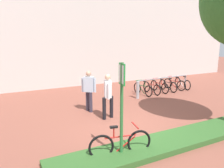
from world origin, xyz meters
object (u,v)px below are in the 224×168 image
at_px(parking_sign_post, 122,97).
at_px(person_shirt_blue, 108,93).
at_px(bollard_steel, 138,90).
at_px(person_shirt_white, 89,88).
at_px(bike_at_sign, 121,144).
at_px(bike_rack_cluster, 164,86).

bearing_deg(parking_sign_post, person_shirt_blue, 70.92).
height_order(bollard_steel, person_shirt_white, person_shirt_white).
distance_m(parking_sign_post, person_shirt_blue, 2.93).
xyz_separation_m(bike_at_sign, bollard_steel, (3.51, 4.51, 0.10)).
bearing_deg(person_shirt_white, bollard_steel, 14.60).
distance_m(bike_at_sign, person_shirt_blue, 2.86).
xyz_separation_m(parking_sign_post, bike_at_sign, (0.02, 0.07, -1.25)).
bearing_deg(bike_rack_cluster, bike_at_sign, -138.08).
bearing_deg(parking_sign_post, person_shirt_white, 81.04).
relative_size(parking_sign_post, person_shirt_white, 1.42).
relative_size(bollard_steel, person_shirt_blue, 0.52).
relative_size(bike_at_sign, bike_rack_cluster, 0.44).
relative_size(bike_rack_cluster, person_shirt_blue, 2.18).
relative_size(person_shirt_white, person_shirt_blue, 1.00).
height_order(parking_sign_post, person_shirt_white, parking_sign_post).
height_order(person_shirt_white, person_shirt_blue, same).
bearing_deg(bike_at_sign, parking_sign_post, -108.15).
xyz_separation_m(parking_sign_post, person_shirt_white, (0.60, 3.81, -0.62)).
xyz_separation_m(bollard_steel, person_shirt_white, (-2.93, -0.76, 0.53)).
relative_size(bike_rack_cluster, bollard_steel, 4.17).
bearing_deg(person_shirt_blue, bike_rack_cluster, 27.40).
bearing_deg(bike_at_sign, bollard_steel, 52.11).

